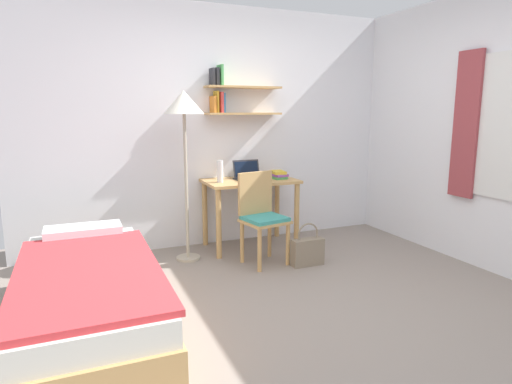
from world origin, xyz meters
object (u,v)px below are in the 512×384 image
desk_chair (262,214)px  book_stack (278,175)px  water_bottle (220,171)px  handbag (308,251)px  standing_lamp (184,112)px  laptop (248,174)px  bed (89,296)px  desk (250,193)px

desk_chair → book_stack: bearing=49.5°
water_bottle → handbag: water_bottle is taller
standing_lamp → handbag: standing_lamp is taller
laptop → book_stack: size_ratio=1.33×
bed → laptop: 2.28m
desk → standing_lamp: size_ratio=0.59×
desk_chair → laptop: 0.68m
standing_lamp → handbag: size_ratio=3.95×
handbag → laptop: bearing=108.3°
standing_lamp → water_bottle: (0.39, 0.11, -0.61)m
bed → water_bottle: size_ratio=8.69×
water_bottle → handbag: (0.64, -0.74, -0.72)m
laptop → handbag: 1.12m
standing_lamp → desk_chair: bearing=-29.6°
desk_chair → standing_lamp: standing_lamp is taller
water_bottle → book_stack: bearing=-0.2°
book_stack → laptop: bearing=159.9°
desk → standing_lamp: (-0.74, -0.15, 0.87)m
desk → handbag: size_ratio=2.32×
standing_lamp → laptop: standing_lamp is taller
book_stack → water_bottle: bearing=179.8°
laptop → water_bottle: bearing=-162.2°
desk_chair → standing_lamp: bearing=150.4°
laptop → handbag: (0.28, -0.86, -0.66)m
desk_chair → book_stack: 0.70m
bed → desk_chair: (1.63, 0.79, 0.25)m
standing_lamp → water_bottle: standing_lamp is taller
desk_chair → book_stack: size_ratio=3.88×
bed → desk_chair: desk_chair is taller
handbag → desk: bearing=110.0°
desk_chair → bed: bearing=-154.1°
desk → desk_chair: 0.54m
standing_lamp → water_bottle: bearing=15.9°
desk → standing_lamp: standing_lamp is taller
bed → desk_chair: 1.83m
desk → desk_chair: bearing=-99.9°
laptop → water_bottle: water_bottle is taller
bed → standing_lamp: 1.95m
bed → laptop: bearing=38.8°
desk_chair → handbag: bearing=-34.9°
laptop → desk: bearing=-91.5°
desk → laptop: (0.00, 0.08, 0.20)m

